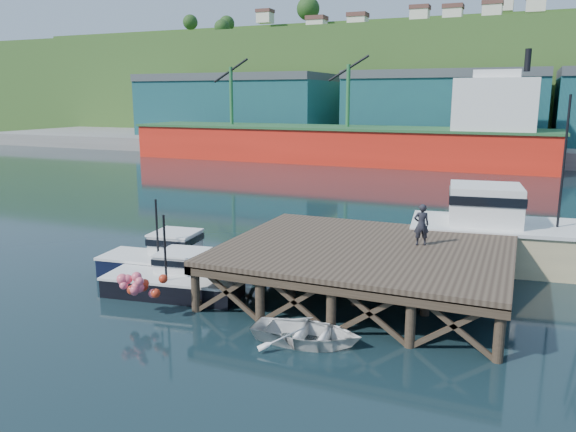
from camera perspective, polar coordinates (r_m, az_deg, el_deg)
The scene contains 12 objects.
ground at distance 26.95m, azimuth -3.61°, elevation -6.27°, with size 300.00×300.00×0.00m, color black.
wharf at distance 24.35m, azimuth 7.82°, elevation -3.59°, with size 12.00×10.00×2.62m.
far_quay at distance 93.88m, azimuth 15.86°, elevation 7.01°, with size 160.00×40.00×2.00m, color gray.
warehouse_left at distance 99.43m, azimuth -5.13°, elevation 10.85°, with size 32.00×16.00×9.00m, color #1B5A58.
warehouse_mid at distance 88.65m, azimuth 15.65°, elevation 10.32°, with size 28.00×16.00×9.00m, color #1B5A58.
cargo_ship at distance 73.81m, azimuth 7.18°, elevation 7.94°, with size 55.50×10.00×13.75m.
hillside at distance 123.44m, azimuth 17.94°, elevation 12.63°, with size 220.00×50.00×22.00m, color #2D511E.
boat_navy at distance 27.52m, azimuth -12.08°, elevation -4.41°, with size 6.46×3.73×3.91m.
boat_black at distance 25.08m, azimuth -11.36°, elevation -6.26°, with size 6.22×5.18×3.69m.
trawler at distance 30.56m, azimuth 24.00°, elevation -1.67°, with size 13.25×6.09×8.56m.
dinghy at distance 19.96m, azimuth 1.91°, elevation -11.74°, with size 2.77×3.88×0.80m, color white.
dockworker at distance 24.91m, azimuth 13.40°, elevation -0.86°, with size 0.66×0.43×1.81m, color black.
Camera 1 is at (11.46, -22.88, 8.44)m, focal length 35.00 mm.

